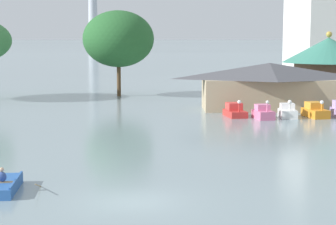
# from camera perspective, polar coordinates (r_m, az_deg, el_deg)

# --- Properties ---
(ground_plane) EXTENTS (2000.00, 2000.00, 0.00)m
(ground_plane) POSITION_cam_1_polar(r_m,az_deg,el_deg) (26.79, -3.47, -8.68)
(ground_plane) COLOR gray
(rowboat_with_rower) EXTENTS (3.52, 3.55, 1.31)m
(rowboat_with_rower) POSITION_cam_1_polar(r_m,az_deg,el_deg) (29.51, -15.74, -6.87)
(rowboat_with_rower) COLOR #2D60AD
(rowboat_with_rower) RESTS_ON ground
(pedal_boat_red) EXTENTS (2.03, 3.22, 1.67)m
(pedal_boat_red) POSITION_cam_1_polar(r_m,az_deg,el_deg) (54.49, 6.52, 0.13)
(pedal_boat_red) COLOR red
(pedal_boat_red) RESTS_ON ground
(pedal_boat_pink) EXTENTS (1.81, 2.55, 1.78)m
(pedal_boat_pink) POSITION_cam_1_polar(r_m,az_deg,el_deg) (53.29, 9.25, -0.05)
(pedal_boat_pink) COLOR pink
(pedal_boat_pink) RESTS_ON ground
(pedal_boat_white) EXTENTS (1.57, 2.53, 1.74)m
(pedal_boat_white) POSITION_cam_1_polar(r_m,az_deg,el_deg) (54.48, 11.56, 0.07)
(pedal_boat_white) COLOR white
(pedal_boat_white) RESTS_ON ground
(pedal_boat_orange) EXTENTS (2.08, 3.19, 1.69)m
(pedal_boat_orange) POSITION_cam_1_polar(r_m,az_deg,el_deg) (55.35, 14.13, 0.13)
(pedal_boat_orange) COLOR orange
(pedal_boat_orange) RESTS_ON ground
(boathouse) EXTENTS (14.30, 6.11, 4.71)m
(boathouse) POSITION_cam_1_polar(r_m,az_deg,el_deg) (59.98, 9.83, 2.65)
(boathouse) COLOR tan
(boathouse) RESTS_ON ground
(green_roof_pavilion) EXTENTS (10.62, 10.62, 7.91)m
(green_roof_pavilion) POSITION_cam_1_polar(r_m,az_deg,el_deg) (70.89, 15.32, 4.60)
(green_roof_pavilion) COLOR brown
(green_roof_pavilion) RESTS_ON ground
(shoreline_tree_mid) EXTENTS (8.69, 8.69, 10.47)m
(shoreline_tree_mid) POSITION_cam_1_polar(r_m,az_deg,el_deg) (72.08, -4.85, 7.16)
(shoreline_tree_mid) COLOR brown
(shoreline_tree_mid) RESTS_ON ground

